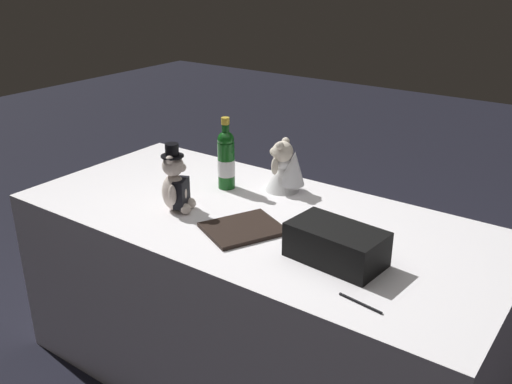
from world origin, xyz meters
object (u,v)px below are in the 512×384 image
at_px(teddy_bear_groom, 176,184).
at_px(gift_case_black, 336,244).
at_px(champagne_bottle, 226,159).
at_px(guestbook, 243,229).
at_px(signing_pen, 362,304).
at_px(teddy_bear_bride, 285,169).

distance_m(teddy_bear_groom, gift_case_black, 0.73).
height_order(champagne_bottle, guestbook, champagne_bottle).
bearing_deg(signing_pen, guestbook, -18.08).
distance_m(champagne_bottle, gift_case_black, 0.78).
xyz_separation_m(teddy_bear_groom, guestbook, (-0.33, -0.01, -0.10)).
xyz_separation_m(teddy_bear_bride, champagne_bottle, (0.23, 0.13, 0.03)).
relative_size(teddy_bear_bride, gift_case_black, 0.69).
xyz_separation_m(signing_pen, gift_case_black, (0.19, -0.19, 0.06)).
relative_size(champagne_bottle, signing_pen, 2.08).
xyz_separation_m(teddy_bear_bride, guestbook, (-0.09, 0.43, -0.09)).
bearing_deg(teddy_bear_bride, teddy_bear_groom, 60.78).
xyz_separation_m(teddy_bear_groom, teddy_bear_bride, (-0.24, -0.44, -0.01)).
height_order(gift_case_black, guestbook, gift_case_black).
relative_size(signing_pen, guestbook, 0.56).
distance_m(gift_case_black, guestbook, 0.40).
distance_m(teddy_bear_groom, champagne_bottle, 0.31).
bearing_deg(champagne_bottle, signing_pen, 151.28).
relative_size(gift_case_black, guestbook, 1.22).
relative_size(teddy_bear_bride, champagne_bottle, 0.72).
distance_m(signing_pen, guestbook, 0.62).
xyz_separation_m(teddy_bear_bride, signing_pen, (-0.67, 0.62, -0.10)).
distance_m(teddy_bear_groom, guestbook, 0.35).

